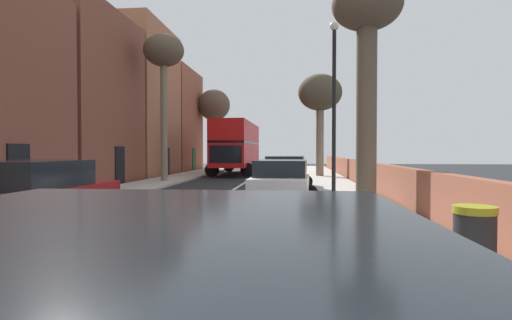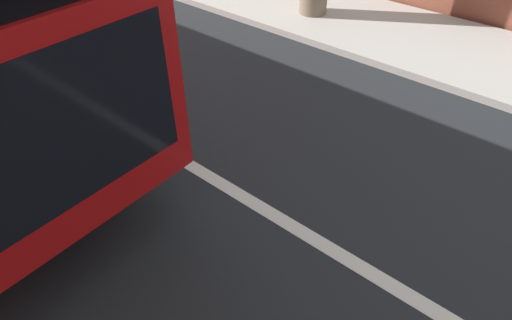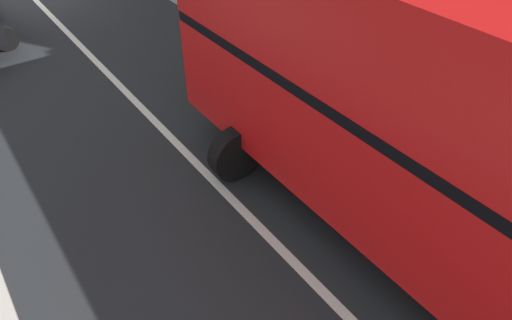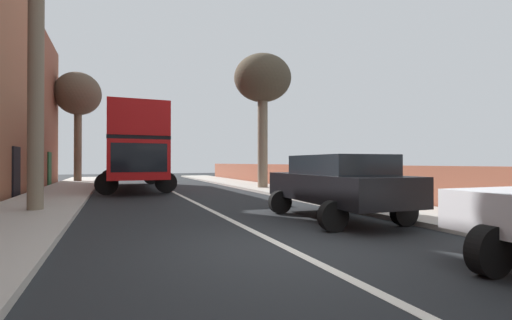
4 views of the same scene
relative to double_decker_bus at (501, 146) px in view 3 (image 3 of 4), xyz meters
name	(u,v)px [view 3 (image 3 of 4)]	position (x,y,z in m)	size (l,w,h in m)	color
double_decker_bus	(501,146)	(0.00, 0.00, 0.00)	(3.57, 10.74, 4.06)	red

